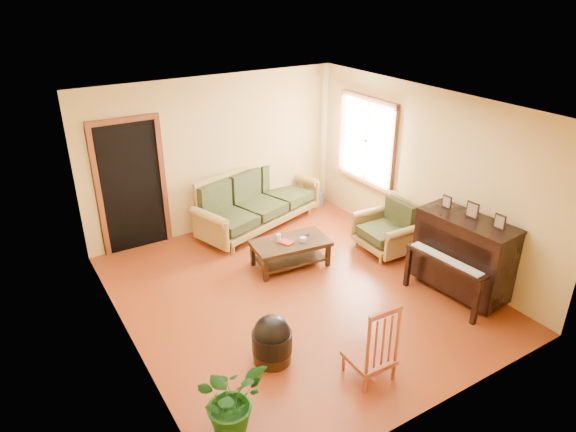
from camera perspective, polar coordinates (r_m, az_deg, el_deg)
floor at (r=7.22m, az=0.95°, el=-8.47°), size 5.00×5.00×0.00m
doorway at (r=8.30m, az=-16.96°, el=3.02°), size 1.08×0.16×2.05m
window at (r=8.75m, az=8.75°, el=8.27°), size 0.12×1.36×1.46m
sofa at (r=8.83m, az=-3.25°, el=1.77°), size 2.52×1.62×1.00m
coffee_table at (r=7.74m, az=0.26°, el=-4.17°), size 1.21×0.75×0.42m
armchair at (r=8.17m, az=10.74°, el=-1.17°), size 0.86×0.90×0.87m
piano at (r=7.30m, az=18.84°, el=-4.33°), size 0.87×1.35×1.14m
footstool at (r=5.98m, az=-1.79°, el=-14.07°), size 0.60×0.60×0.44m
red_chair at (r=5.69m, az=9.16°, el=-13.40°), size 0.47×0.51×0.97m
leaning_frame at (r=9.72m, az=2.44°, el=2.68°), size 0.44×0.21×0.57m
ceramic_crock at (r=9.85m, az=3.40°, el=1.98°), size 0.23×0.23×0.26m
potted_plant at (r=5.18m, az=-6.43°, el=-19.59°), size 0.81×0.76×0.73m
book at (r=7.54m, az=-0.57°, el=-3.15°), size 0.23×0.26×0.02m
candle at (r=7.60m, az=-1.04°, el=-2.45°), size 0.08×0.08×0.12m
glass_jar at (r=7.62m, az=1.69°, el=-2.61°), size 0.11×0.11×0.07m
remote at (r=7.78m, az=1.86°, el=-2.20°), size 0.16×0.06×0.02m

